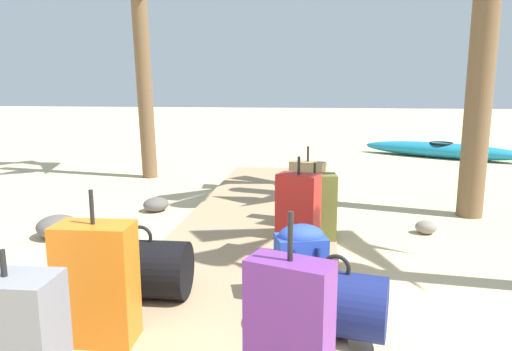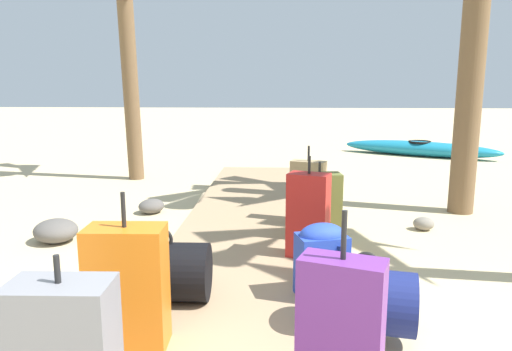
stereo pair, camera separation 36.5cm
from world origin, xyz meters
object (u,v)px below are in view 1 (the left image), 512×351
Objects in this scene: duffel_bag_navy at (335,303)px; duffel_bag_black at (142,269)px; suitcase_orange at (97,283)px; suitcase_olive at (314,207)px; suitcase_red at (298,216)px; suitcase_purple at (289,337)px; kayak at (441,150)px; backpack_blue at (301,260)px; suitcase_tan at (307,192)px.

duffel_bag_black is at bearing 165.27° from duffel_bag_navy.
suitcase_orange is 2.34m from suitcase_olive.
suitcase_olive is (1.15, 1.43, 0.11)m from duffel_bag_black.
suitcase_red is 0.94× the size of suitcase_purple.
suitcase_olive is at bearing -113.29° from kayak.
suitcase_olive is at bearing 94.67° from duffel_bag_navy.
suitcase_purple is 1.16m from backpack_blue.
suitcase_purple is 1.76× the size of backpack_blue.
suitcase_tan is 1.87m from backpack_blue.
duffel_bag_navy is at bearing -107.52° from kayak.
duffel_bag_navy is 0.51m from backpack_blue.
duffel_bag_navy is 0.79× the size of suitcase_tan.
duffel_bag_navy is (0.23, 0.70, -0.16)m from suitcase_purple.
suitcase_red is 1.18× the size of suitcase_olive.
duffel_bag_black is at bearing -173.93° from backpack_blue.
suitcase_tan reaches higher than kayak.
suitcase_tan is at bearing 61.54° from duffel_bag_black.
duffel_bag_black reaches higher than duffel_bag_navy.
suitcase_orange is at bearing -113.36° from suitcase_tan.
suitcase_orange is 1.36× the size of duffel_bag_black.
suitcase_olive is 0.23× the size of kayak.
suitcase_olive is at bearing 59.54° from suitcase_orange.
suitcase_orange reaches higher than duffel_bag_black.
suitcase_red is 1.37m from duffel_bag_black.
suitcase_olive reaches higher than duffel_bag_black.
suitcase_red is at bearing 93.93° from backpack_blue.
suitcase_olive is at bearing 76.54° from suitcase_red.
duffel_bag_black is 1.00× the size of duffel_bag_navy.
suitcase_purple is at bearing -107.90° from duffel_bag_navy.
suitcase_tan is 1.12× the size of suitcase_olive.
kayak is (3.79, 7.56, -0.11)m from duffel_bag_black.
backpack_blue is at bearing 32.27° from suitcase_orange.
backpack_blue is 7.93m from kayak.
backpack_blue is at bearing 89.54° from suitcase_purple.
suitcase_orange reaches higher than kayak.
suitcase_orange is at bearing -93.47° from duffel_bag_black.
duffel_bag_navy is 0.20× the size of kayak.
suitcase_tan is 1.57× the size of backpack_blue.
suitcase_orange is 1.20m from suitcase_purple.
suitcase_purple is (1.11, -0.46, 0.01)m from suitcase_orange.
duffel_bag_black is 1.84m from suitcase_olive.
suitcase_red is at bearing 41.25° from duffel_bag_black.
duffel_bag_navy is (1.33, 0.25, -0.16)m from suitcase_orange.
suitcase_purple is 3.03m from suitcase_tan.
suitcase_orange is at bearing 157.56° from suitcase_purple.
suitcase_purple is 1.42× the size of duffel_bag_navy.
suitcase_purple is 0.28× the size of kayak.
duffel_bag_navy is at bearing -85.33° from suitcase_olive.
suitcase_red is at bearing 54.52° from suitcase_orange.
suitcase_purple is at bearing -90.46° from backpack_blue.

